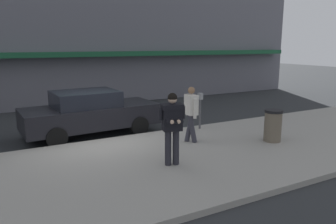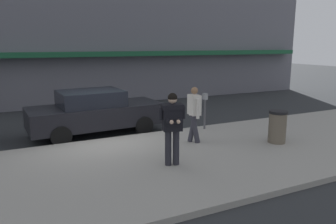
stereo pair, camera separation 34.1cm
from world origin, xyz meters
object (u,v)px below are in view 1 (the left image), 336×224
parked_sedan_mid (90,113)px  parking_meter (200,106)px  man_texting_on_phone (172,121)px  pedestrian_in_light_coat (191,111)px  trash_bin (273,125)px

parked_sedan_mid → parking_meter: 3.81m
parked_sedan_mid → man_texting_on_phone: bearing=-78.0°
parking_meter → parked_sedan_mid: bearing=156.7°
parked_sedan_mid → pedestrian_in_light_coat: size_ratio=2.71×
parking_meter → trash_bin: parking_meter is taller
man_texting_on_phone → trash_bin: man_texting_on_phone is taller
parking_meter → trash_bin: size_ratio=1.30×
parked_sedan_mid → parking_meter: bearing=-23.3°
pedestrian_in_light_coat → trash_bin: (2.26, -1.12, -0.47)m
man_texting_on_phone → parking_meter: (2.61, 2.66, -0.28)m
man_texting_on_phone → parking_meter: 3.73m
pedestrian_in_light_coat → trash_bin: bearing=-26.4°
parked_sedan_mid → man_texting_on_phone: 4.28m
pedestrian_in_light_coat → parked_sedan_mid: bearing=130.6°
man_texting_on_phone → parked_sedan_mid: bearing=102.0°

